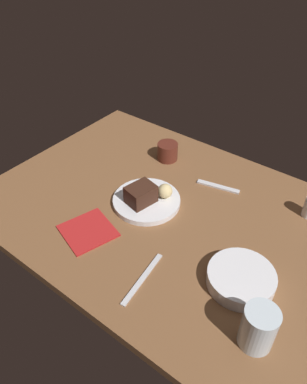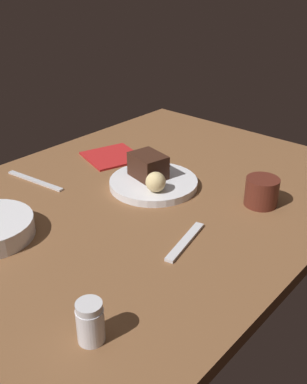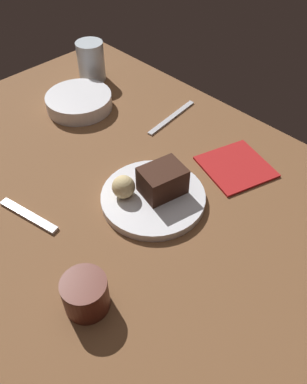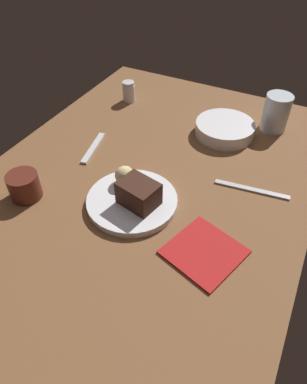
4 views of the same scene
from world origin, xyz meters
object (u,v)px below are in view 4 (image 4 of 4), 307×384
(bread_roll, at_px, (125,175))
(folded_napkin, at_px, (204,252))
(dessert_plate, at_px, (132,201))
(butter_knife, at_px, (252,190))
(side_bowl, at_px, (225,129))
(salt_shaker, at_px, (129,92))
(water_glass, at_px, (276,113))
(chocolate_cake_slice, at_px, (139,193))
(coffee_cup, at_px, (24,186))
(dessert_spoon, at_px, (93,148))

(bread_roll, xyz_separation_m, folded_napkin, (0.10, 0.26, -0.04))
(dessert_plate, relative_size, folded_napkin, 1.53)
(bread_roll, height_order, butter_knife, bread_roll)
(butter_knife, bearing_deg, side_bowl, 117.62)
(salt_shaker, distance_m, folded_napkin, 0.69)
(folded_napkin, bearing_deg, water_glass, 178.38)
(water_glass, bearing_deg, chocolate_cake_slice, -22.30)
(side_bowl, height_order, butter_knife, side_bowl)
(bread_roll, relative_size, coffee_cup, 0.63)
(dessert_spoon, bearing_deg, salt_shaker, 176.95)
(coffee_cup, xyz_separation_m, folded_napkin, (-0.04, 0.46, -0.03))
(dessert_spoon, xyz_separation_m, folded_napkin, (0.21, 0.43, -0.00))
(butter_knife, bearing_deg, dessert_plate, -150.74)
(salt_shaker, bearing_deg, chocolate_cake_slice, 32.58)
(chocolate_cake_slice, relative_size, dessert_spoon, 0.60)
(bread_roll, xyz_separation_m, coffee_cup, (0.14, -0.21, -0.01))
(chocolate_cake_slice, xyz_separation_m, dessert_spoon, (-0.15, -0.24, -0.05))
(water_glass, height_order, dessert_spoon, water_glass)
(side_bowl, height_order, coffee_cup, coffee_cup)
(bread_roll, bearing_deg, dessert_spoon, -121.56)
(water_glass, distance_m, folded_napkin, 0.56)
(bread_roll, distance_m, dessert_spoon, 0.20)
(dessert_plate, height_order, bread_roll, bread_roll)
(side_bowl, bearing_deg, chocolate_cake_slice, -11.30)
(chocolate_cake_slice, bearing_deg, butter_knife, 129.62)
(dessert_spoon, distance_m, butter_knife, 0.46)
(salt_shaker, xyz_separation_m, folded_napkin, (0.50, 0.48, -0.03))
(chocolate_cake_slice, relative_size, folded_napkin, 0.62)
(dessert_plate, xyz_separation_m, coffee_cup, (0.10, -0.25, 0.02))
(chocolate_cake_slice, height_order, coffee_cup, chocolate_cake_slice)
(coffee_cup, bearing_deg, butter_knife, 119.14)
(side_bowl, distance_m, coffee_cup, 0.60)
(water_glass, relative_size, folded_napkin, 0.78)
(dessert_spoon, bearing_deg, dessert_plate, 42.96)
(dessert_plate, distance_m, water_glass, 0.55)
(dessert_plate, height_order, butter_knife, dessert_plate)
(coffee_cup, bearing_deg, water_glass, 141.05)
(chocolate_cake_slice, xyz_separation_m, butter_knife, (-0.19, 0.23, -0.05))
(water_glass, relative_size, side_bowl, 0.64)
(salt_shaker, bearing_deg, coffee_cup, 1.61)
(water_glass, distance_m, coffee_cup, 0.76)
(coffee_cup, xyz_separation_m, dessert_spoon, (-0.24, 0.03, -0.03))
(side_bowl, bearing_deg, coffee_cup, -35.69)
(salt_shaker, bearing_deg, dessert_plate, 30.79)
(bread_roll, xyz_separation_m, water_glass, (-0.45, 0.27, 0.01))
(dessert_plate, relative_size, coffee_cup, 2.87)
(chocolate_cake_slice, relative_size, side_bowl, 0.50)
(salt_shaker, height_order, water_glass, water_glass)
(dessert_plate, bearing_deg, folded_napkin, 74.31)
(chocolate_cake_slice, xyz_separation_m, coffee_cup, (0.09, -0.27, -0.02))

